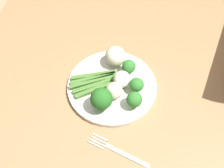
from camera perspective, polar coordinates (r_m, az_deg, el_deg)
dining_table at (r=0.89m, az=-4.11°, el=-5.69°), size 1.36×0.81×0.72m
plate at (r=0.80m, az=-0.00°, el=-0.51°), size 0.26×0.26×0.01m
asparagus_bundle at (r=0.79m, az=-3.71°, el=0.42°), size 0.12×0.15×0.01m
broccoli_near_center at (r=0.80m, az=3.51°, el=3.62°), size 0.04×0.04×0.05m
broccoli_front_left at (r=0.73m, az=4.63°, el=-3.25°), size 0.04×0.04×0.05m
broccoli_outer_edge at (r=0.72m, az=-2.19°, el=-3.12°), size 0.06×0.06×0.07m
broccoli_left at (r=0.76m, az=5.11°, el=-0.19°), size 0.04×0.04×0.05m
cauliflower_right at (r=0.75m, az=0.40°, el=-1.51°), size 0.05×0.05×0.05m
cauliflower_edge at (r=0.82m, az=0.70°, el=5.73°), size 0.06×0.06×0.06m
cauliflower_near_fork at (r=0.78m, az=2.06°, el=1.00°), size 0.05×0.05×0.05m
fork at (r=0.72m, az=1.17°, el=-13.71°), size 0.06×0.16×0.00m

